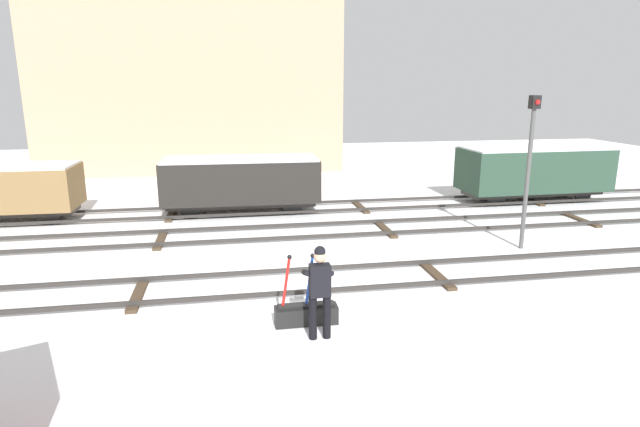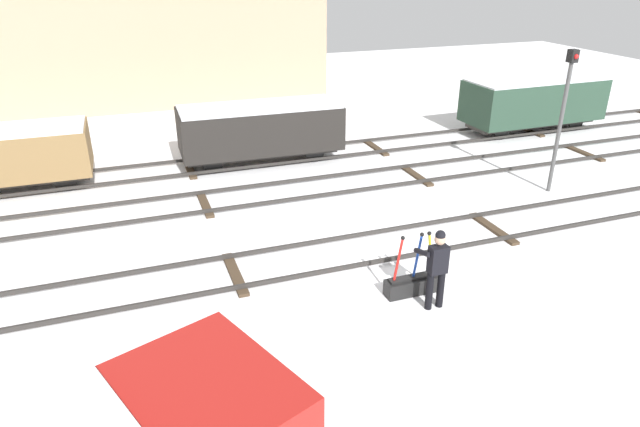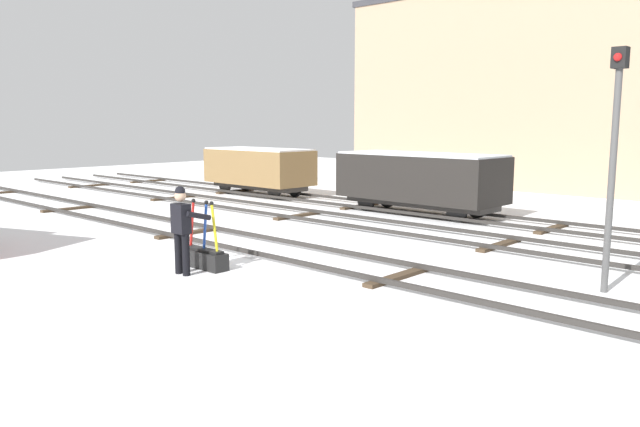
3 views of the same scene
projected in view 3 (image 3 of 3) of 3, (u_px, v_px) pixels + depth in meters
The scene contains 10 objects.
ground_plane at pixel (275, 253), 14.39m from camera, with size 60.00×60.00×0.00m, color white.
track_main_line at pixel (275, 249), 14.37m from camera, with size 44.00×1.94×0.18m.
track_siding_near at pixel (385, 226), 17.47m from camera, with size 44.00×1.94×0.18m.
track_siding_far at pixel (444, 214), 19.80m from camera, with size 44.00×1.94×0.18m.
switch_lever_frame at pixel (204, 256), 12.90m from camera, with size 1.24×0.36×1.45m.
rail_worker at pixel (182, 225), 12.23m from camera, with size 0.53×0.68×1.79m.
signal_post at pixel (614, 147), 10.69m from camera, with size 0.24×0.32×4.32m.
apartment_building at pixel (515, 88), 29.36m from camera, with size 16.01×5.21×9.32m.
freight_car_back_track at pixel (420, 179), 20.29m from camera, with size 5.62×2.31×2.04m.
freight_car_far_end at pixel (259, 168), 25.68m from camera, with size 4.86×2.13×1.97m.
Camera 3 is at (10.34, -9.63, 3.04)m, focal length 34.37 mm.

